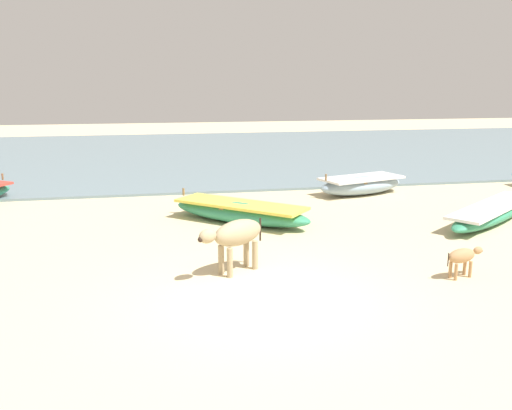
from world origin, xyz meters
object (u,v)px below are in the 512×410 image
Objects in this scene: fishing_boat_1 at (240,212)px; cow_adult_dun at (236,235)px; fishing_boat_4 at (361,185)px; calf_near_tan at (463,257)px; fishing_boat_6 at (493,212)px.

fishing_boat_1 is 2.56× the size of cow_adult_dun.
fishing_boat_4 reaches higher than calf_near_tan.
calf_near_tan is at bearing 63.95° from fishing_boat_4.
fishing_boat_1 reaches higher than fishing_boat_6.
fishing_boat_1 is at bearing 14.53° from fishing_boat_4.
calf_near_tan is (-1.08, -7.57, 0.09)m from fishing_boat_4.
fishing_boat_6 is 4.77m from calf_near_tan.
cow_adult_dun is at bearing 149.91° from calf_near_tan.
fishing_boat_4 is 7.65m from calf_near_tan.
fishing_boat_1 is at bearing 109.92° from calf_near_tan.
fishing_boat_4 is at bearing -161.52° from cow_adult_dun.
fishing_boat_4 is (4.40, 2.80, 0.03)m from fishing_boat_1.
cow_adult_dun reaches higher than fishing_boat_6.
fishing_boat_4 is 0.75× the size of fishing_boat_6.
cow_adult_dun is 4.18m from calf_near_tan.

